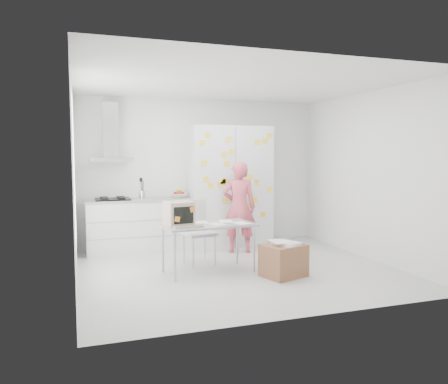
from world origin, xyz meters
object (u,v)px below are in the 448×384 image
object	(u,v)px
desk	(190,219)
chair	(197,228)
cardboard_box	(284,260)
person	(239,207)

from	to	relation	value
desk	chair	world-z (taller)	desk
cardboard_box	desk	bearing A→B (deg)	156.03
person	desk	world-z (taller)	person
person	cardboard_box	xyz separation A→B (m)	(0.06, -1.60, -0.55)
desk	chair	distance (m)	0.65
desk	chair	bearing A→B (deg)	59.53
person	chair	xyz separation A→B (m)	(-0.89, -0.51, -0.23)
desk	cardboard_box	distance (m)	1.42
chair	cardboard_box	bearing A→B (deg)	-58.26
person	cardboard_box	bearing A→B (deg)	111.66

